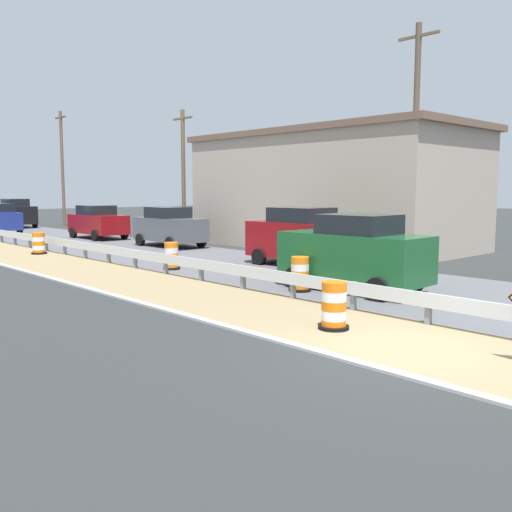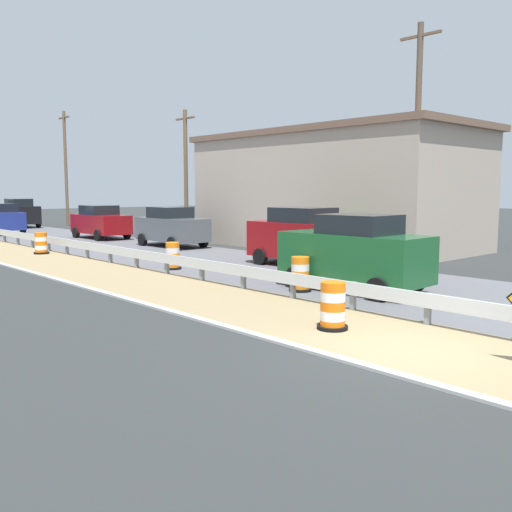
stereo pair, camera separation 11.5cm
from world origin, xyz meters
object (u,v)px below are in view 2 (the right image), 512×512
object	(u,v)px
car_distant_c	(172,227)
utility_pole_mid	(186,172)
car_trailing_far_lane	(355,253)
car_distant_a	(100,222)
traffic_barrel_nearest	(333,308)
traffic_barrel_close	(300,276)
traffic_barrel_mid	(173,257)
car_trailing_near_lane	(20,213)
utility_pole_near	(417,141)
car_distant_b	(0,219)
traffic_barrel_far	(41,244)
utility_pole_far	(66,167)
car_mid_far_lane	(306,237)

from	to	relation	value
car_distant_c	utility_pole_mid	bearing A→B (deg)	136.72
car_trailing_far_lane	car_distant_a	bearing A→B (deg)	-10.01
traffic_barrel_nearest	car_trailing_far_lane	xyz separation A→B (m)	(4.05, 2.57, 0.66)
traffic_barrel_close	traffic_barrel_mid	world-z (taller)	traffic_barrel_close
car_trailing_near_lane	utility_pole_near	bearing A→B (deg)	7.14
car_trailing_near_lane	traffic_barrel_mid	bearing A→B (deg)	-9.34
car_distant_b	traffic_barrel_far	bearing A→B (deg)	170.15
car_trailing_far_lane	utility_pole_mid	world-z (taller)	utility_pole_mid
utility_pole_far	car_distant_a	bearing A→B (deg)	-106.07
traffic_barrel_nearest	car_distant_b	xyz separation A→B (m)	(3.83, 31.87, 0.56)
car_trailing_near_lane	car_distant_a	bearing A→B (deg)	-0.79
traffic_barrel_nearest	utility_pole_far	world-z (taller)	utility_pole_far
traffic_barrel_far	utility_pole_near	xyz separation A→B (m)	(10.20, -13.01, 4.44)
car_mid_far_lane	car_distant_b	distance (m)	24.94
car_trailing_far_lane	utility_pole_far	distance (m)	35.06
traffic_barrel_nearest	traffic_barrel_close	world-z (taller)	traffic_barrel_nearest
car_distant_a	utility_pole_far	distance (m)	13.94
traffic_barrel_far	traffic_barrel_mid	bearing A→B (deg)	-79.19
traffic_barrel_mid	utility_pole_mid	distance (m)	13.98
traffic_barrel_close	car_distant_c	distance (m)	14.17
traffic_barrel_close	utility_pole_mid	size ratio (longest dim) A/B	0.13
traffic_barrel_nearest	car_distant_c	xyz separation A→B (m)	(7.40, 16.92, 0.57)
traffic_barrel_close	car_trailing_near_lane	world-z (taller)	car_trailing_near_lane
traffic_barrel_mid	utility_pole_mid	xyz separation A→B (m)	(8.27, 10.71, 3.52)
traffic_barrel_close	car_distant_c	xyz separation A→B (m)	(4.62, 13.38, 0.57)
utility_pole_far	traffic_barrel_close	bearing A→B (deg)	-103.40
utility_pole_far	traffic_barrel_nearest	bearing A→B (deg)	-106.22
utility_pole_mid	utility_pole_far	size ratio (longest dim) A/B	0.83
utility_pole_near	utility_pole_mid	world-z (taller)	utility_pole_near
utility_pole_far	car_trailing_near_lane	bearing A→B (deg)	168.58
car_distant_b	car_distant_c	size ratio (longest dim) A/B	1.09
car_mid_far_lane	utility_pole_mid	distance (m)	14.29
car_trailing_far_lane	car_distant_a	xyz separation A→B (m)	(2.94, 21.33, -0.11)
traffic_barrel_mid	utility_pole_mid	bearing A→B (deg)	52.32
car_distant_c	utility_pole_near	distance (m)	13.00
traffic_barrel_mid	car_mid_far_lane	xyz separation A→B (m)	(4.27, -2.71, 0.67)
traffic_barrel_close	car_trailing_far_lane	size ratio (longest dim) A/B	0.23
car_distant_c	car_trailing_near_lane	bearing A→B (deg)	-178.52
traffic_barrel_far	traffic_barrel_close	bearing A→B (deg)	-83.27
traffic_barrel_far	car_distant_b	distance (m)	14.03
car_trailing_near_lane	car_distant_c	bearing A→B (deg)	0.60
traffic_barrel_nearest	traffic_barrel_mid	bearing A→B (deg)	74.94
car_distant_c	utility_pole_far	size ratio (longest dim) A/B	0.47
car_trailing_near_lane	utility_pole_near	xyz separation A→B (m)	(4.10, -32.40, 3.77)
car_trailing_near_lane	traffic_barrel_close	bearing A→B (deg)	-7.41
traffic_barrel_nearest	traffic_barrel_close	bearing A→B (deg)	51.78
car_distant_a	utility_pole_mid	xyz separation A→B (m)	(3.93, -3.35, 2.97)
traffic_barrel_far	car_trailing_far_lane	size ratio (longest dim) A/B	0.22
traffic_barrel_nearest	car_distant_c	size ratio (longest dim) A/B	0.24
traffic_barrel_far	car_mid_far_lane	xyz separation A→B (m)	(5.86, -11.00, 0.68)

